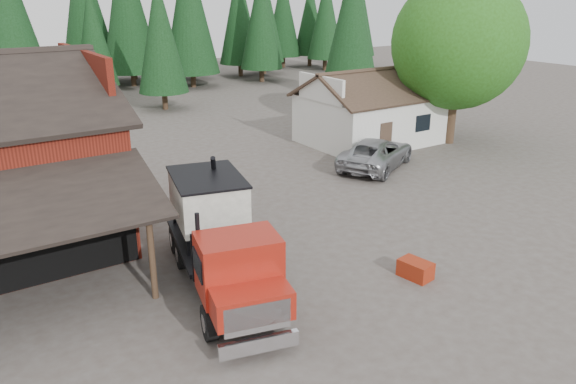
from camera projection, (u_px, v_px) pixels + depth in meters
ground at (335, 277)px, 19.09m from camera, size 120.00×120.00×0.00m
farmhouse at (371, 116)px, 35.46m from camera, size 8.60×6.42×4.65m
deciduous_tree at (458, 48)px, 33.73m from camera, size 8.00×8.00×10.20m
conifer_backdrop at (55, 95)px, 51.98m from camera, size 76.00×16.00×16.00m
near_pine_b at (160, 34)px, 43.69m from camera, size 3.96×3.96×10.40m
near_pine_c at (352, 18)px, 48.54m from camera, size 4.84×4.84×12.40m
near_pine_d at (8, 15)px, 41.11m from camera, size 5.28×5.28×13.40m
feed_truck at (219, 235)px, 17.96m from camera, size 4.27×8.90×3.89m
silver_car at (376, 153)px, 30.54m from camera, size 6.42×5.07×1.62m
equip_box at (415, 269)px, 18.97m from camera, size 0.87×1.20×0.60m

